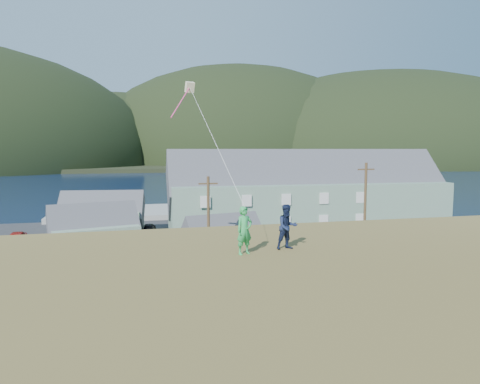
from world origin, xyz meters
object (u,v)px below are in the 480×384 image
(kite_flyer_navy, at_px, (287,227))
(shed_white, at_px, (225,242))
(kite_flyer_green, at_px, (244,230))
(wharf, at_px, (134,212))
(shed_palegreen_near, at_px, (94,232))
(shed_palegreen_far, at_px, (102,215))
(lodge, at_px, (308,193))

(kite_flyer_navy, bearing_deg, shed_white, 76.30)
(kite_flyer_green, bearing_deg, wharf, 74.26)
(shed_palegreen_near, bearing_deg, kite_flyer_navy, -85.95)
(wharf, relative_size, shed_palegreen_far, 2.36)
(shed_palegreen_far, bearing_deg, wharf, 83.99)
(shed_white, bearing_deg, shed_palegreen_far, 112.46)
(lodge, xyz_separation_m, shed_palegreen_near, (-27.18, -8.22, -2.66))
(lodge, distance_m, shed_palegreen_near, 28.52)
(lodge, bearing_deg, kite_flyer_green, -114.33)
(wharf, height_order, shed_white, shed_white)
(lodge, relative_size, kite_flyer_navy, 21.90)
(lodge, height_order, kite_flyer_navy, lodge)
(shed_palegreen_near, bearing_deg, kite_flyer_green, -89.18)
(wharf, relative_size, kite_flyer_navy, 14.93)
(shed_white, bearing_deg, shed_palegreen_near, 136.40)
(wharf, xyz_separation_m, shed_palegreen_far, (-3.73, -16.85, 2.23))
(kite_flyer_green, height_order, kite_flyer_navy, kite_flyer_green)
(lodge, xyz_separation_m, shed_palegreen_far, (-27.21, 1.81, -2.44))
(lodge, bearing_deg, shed_palegreen_near, -162.22)
(lodge, bearing_deg, shed_white, -132.53)
(wharf, xyz_separation_m, shed_white, (8.81, -34.13, 1.82))
(shed_white, bearing_deg, lodge, 33.00)
(kite_flyer_green, bearing_deg, shed_white, 60.07)
(shed_palegreen_far, bearing_deg, lodge, 2.67)
(lodge, height_order, shed_palegreen_near, lodge)
(wharf, bearing_deg, shed_palegreen_near, -97.84)
(shed_palegreen_far, distance_m, kite_flyer_navy, 42.69)
(kite_flyer_green, relative_size, kite_flyer_navy, 1.02)
(lodge, relative_size, shed_palegreen_far, 3.47)
(wharf, xyz_separation_m, kite_flyer_green, (4.75, -58.33, 7.64))
(shed_palegreen_near, xyz_separation_m, shed_white, (12.51, -7.25, -0.19))
(wharf, height_order, kite_flyer_navy, kite_flyer_navy)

